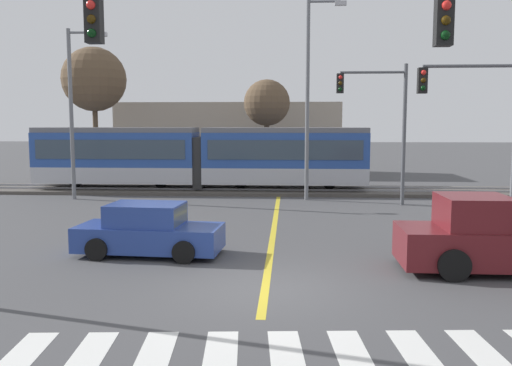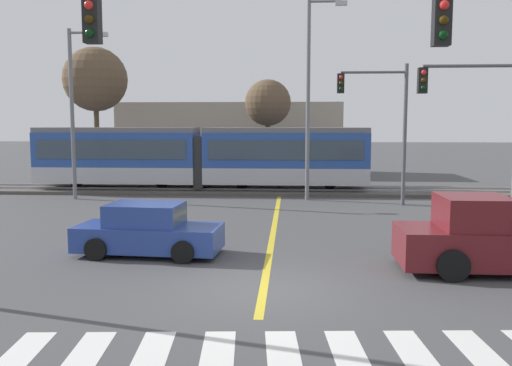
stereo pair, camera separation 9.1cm
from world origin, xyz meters
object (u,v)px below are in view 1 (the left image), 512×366
object	(u,v)px
street_lamp_centre	(310,89)
bare_tree_far_west	(94,80)
bare_tree_west	(267,104)
pickup_truck	(500,240)
light_rail_tram	(200,155)
traffic_light_mid_right	(496,114)
street_lamp_west	(74,104)
sedan_crossing	(149,231)
traffic_light_far_right	(383,113)

from	to	relation	value
street_lamp_centre	bare_tree_far_west	distance (m)	14.87
bare_tree_west	pickup_truck	bearing A→B (deg)	-71.20
bare_tree_far_west	bare_tree_west	world-z (taller)	bare_tree_far_west
light_rail_tram	pickup_truck	size ratio (longest dim) A/B	3.42
traffic_light_mid_right	street_lamp_west	size ratio (longest dim) A/B	0.75
sedan_crossing	bare_tree_west	bearing A→B (deg)	82.06
traffic_light_mid_right	street_lamp_centre	xyz separation A→B (m)	(-6.26, 7.39, 1.33)
light_rail_tram	traffic_light_far_right	size ratio (longest dim) A/B	2.82
traffic_light_mid_right	bare_tree_far_west	size ratio (longest dim) A/B	0.74
street_lamp_centre	traffic_light_far_right	bearing A→B (deg)	-24.21
traffic_light_mid_right	street_lamp_centre	world-z (taller)	street_lamp_centre
sedan_crossing	traffic_light_mid_right	distance (m)	12.68
bare_tree_west	street_lamp_west	bearing A→B (deg)	-140.39
light_rail_tram	traffic_light_mid_right	world-z (taller)	traffic_light_mid_right
traffic_light_far_right	street_lamp_west	world-z (taller)	street_lamp_west
street_lamp_west	street_lamp_centre	world-z (taller)	street_lamp_centre
pickup_truck	street_lamp_west	distance (m)	20.90
traffic_light_far_right	bare_tree_west	world-z (taller)	bare_tree_west
traffic_light_far_right	bare_tree_far_west	world-z (taller)	bare_tree_far_west
sedan_crossing	light_rail_tram	bearing A→B (deg)	93.48
traffic_light_far_right	traffic_light_mid_right	xyz separation A→B (m)	(2.96, -5.91, -0.12)
bare_tree_far_west	traffic_light_mid_right	bearing A→B (deg)	-35.58
traffic_light_mid_right	street_lamp_west	world-z (taller)	street_lamp_west
street_lamp_centre	pickup_truck	bearing A→B (deg)	-71.13
pickup_truck	traffic_light_far_right	xyz separation A→B (m)	(-1.15, 11.53, 3.46)
street_lamp_centre	light_rail_tram	bearing A→B (deg)	153.69
light_rail_tram	traffic_light_mid_right	distance (m)	16.20
bare_tree_far_west	traffic_light_far_right	bearing A→B (deg)	-25.96
street_lamp_centre	traffic_light_mid_right	bearing A→B (deg)	-49.74
traffic_light_mid_right	street_lamp_west	xyz separation A→B (m)	(-18.03, 6.95, 0.62)
sedan_crossing	pickup_truck	size ratio (longest dim) A/B	0.80
light_rail_tram	street_lamp_west	bearing A→B (deg)	-149.34
traffic_light_mid_right	bare_tree_far_west	world-z (taller)	bare_tree_far_west
traffic_light_far_right	bare_tree_far_west	distance (m)	18.58
pickup_truck	traffic_light_far_right	size ratio (longest dim) A/B	0.82
traffic_light_mid_right	light_rail_tram	bearing A→B (deg)	139.81
traffic_light_far_right	light_rail_tram	bearing A→B (deg)	154.43
traffic_light_mid_right	bare_tree_far_west	bearing A→B (deg)	144.42
light_rail_tram	street_lamp_centre	xyz separation A→B (m)	(6.01, -2.97, 3.47)
street_lamp_west	bare_tree_far_west	world-z (taller)	bare_tree_far_west
pickup_truck	bare_tree_west	world-z (taller)	bare_tree_west
traffic_light_mid_right	pickup_truck	bearing A→B (deg)	-107.87
traffic_light_far_right	street_lamp_centre	bearing A→B (deg)	155.79
light_rail_tram	street_lamp_centre	bearing A→B (deg)	-26.31
pickup_truck	street_lamp_west	world-z (taller)	street_lamp_west
street_lamp_centre	bare_tree_far_west	xyz separation A→B (m)	(-13.29, 6.59, 1.04)
light_rail_tram	bare_tree_far_west	distance (m)	9.29
bare_tree_far_west	street_lamp_west	bearing A→B (deg)	-77.86
pickup_truck	street_lamp_centre	bearing A→B (deg)	108.87
street_lamp_centre	bare_tree_far_west	world-z (taller)	street_lamp_centre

